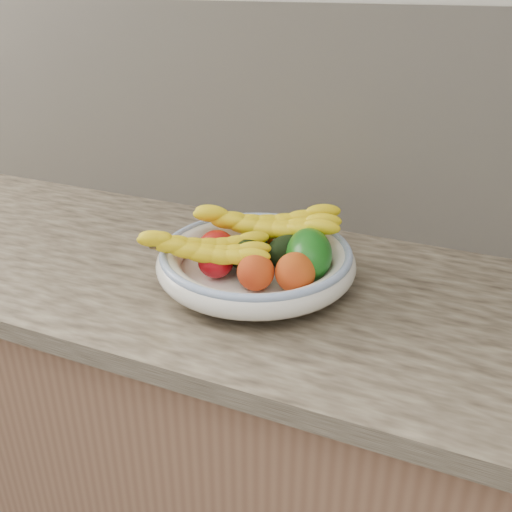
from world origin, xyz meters
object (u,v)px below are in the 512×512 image
object	(u,v)px
banana_bunch_front	(205,252)
banana_bunch_back	(266,228)
green_mango	(309,254)
fruit_bowl	(256,261)

from	to	relation	value
banana_bunch_front	banana_bunch_back	bearing A→B (deg)	39.72
green_mango	banana_bunch_back	world-z (taller)	green_mango
fruit_bowl	banana_bunch_back	bearing A→B (deg)	97.40
green_mango	banana_bunch_back	xyz separation A→B (m)	(-0.11, 0.06, 0.01)
banana_bunch_back	banana_bunch_front	distance (m)	0.15
green_mango	banana_bunch_front	bearing A→B (deg)	178.42
fruit_bowl	green_mango	world-z (taller)	green_mango
banana_bunch_front	green_mango	bearing A→B (deg)	0.17
fruit_bowl	banana_bunch_front	world-z (taller)	banana_bunch_front
green_mango	banana_bunch_front	xyz separation A→B (m)	(-0.18, -0.08, 0.01)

